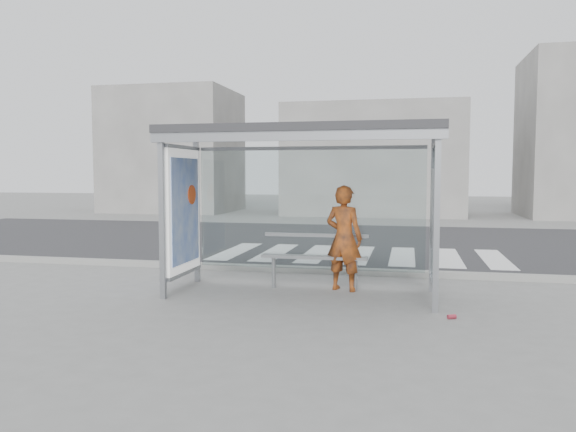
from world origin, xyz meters
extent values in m
plane|color=slate|center=(0.00, 0.00, 0.00)|extent=(80.00, 80.00, 0.00)
cube|color=#272729|center=(0.00, 7.00, 0.00)|extent=(30.00, 10.00, 0.01)
cube|color=gray|center=(0.00, 1.95, 0.06)|extent=(30.00, 0.18, 0.12)
cube|color=silver|center=(-2.50, 4.50, 0.00)|extent=(0.55, 3.00, 0.00)
cube|color=silver|center=(-1.50, 4.50, 0.00)|extent=(0.55, 3.00, 0.00)
cube|color=silver|center=(-0.50, 4.50, 0.00)|extent=(0.55, 3.00, 0.00)
cube|color=silver|center=(0.50, 4.50, 0.00)|extent=(0.55, 3.00, 0.00)
cube|color=silver|center=(1.50, 4.50, 0.00)|extent=(0.55, 3.00, 0.00)
cube|color=silver|center=(2.50, 4.50, 0.00)|extent=(0.55, 3.00, 0.00)
cube|color=silver|center=(3.50, 4.50, 0.00)|extent=(0.55, 3.00, 0.00)
cube|color=gray|center=(-2.00, -0.70, 1.25)|extent=(0.08, 0.08, 2.50)
cube|color=gray|center=(2.00, -0.70, 1.25)|extent=(0.08, 0.08, 2.50)
cube|color=gray|center=(-2.00, 0.70, 1.25)|extent=(0.08, 0.08, 2.50)
cube|color=gray|center=(2.00, 0.70, 1.25)|extent=(0.08, 0.08, 2.50)
cube|color=#2D2D30|center=(0.00, 0.00, 2.56)|extent=(4.25, 1.65, 0.12)
cube|color=gray|center=(0.00, -0.76, 2.45)|extent=(4.25, 0.06, 0.18)
cube|color=white|center=(0.00, 0.70, 1.30)|extent=(3.80, 0.02, 2.00)
cube|color=white|center=(-2.00, 0.00, 1.30)|extent=(0.15, 1.25, 2.00)
cube|color=blue|center=(-1.92, 0.00, 1.30)|extent=(0.01, 1.10, 1.70)
cylinder|color=#E04613|center=(-1.91, 0.25, 1.55)|extent=(0.02, 0.32, 0.32)
cube|color=white|center=(2.00, 0.00, 1.30)|extent=(0.03, 1.25, 2.00)
cube|color=beige|center=(1.97, 0.05, 1.40)|extent=(0.03, 0.86, 1.16)
cube|color=slate|center=(-10.00, 18.00, 3.00)|extent=(6.00, 5.00, 6.00)
cube|color=slate|center=(0.00, 18.00, 2.50)|extent=(8.00, 5.00, 5.00)
imported|color=#E04D15|center=(0.61, 0.50, 0.86)|extent=(0.72, 0.59, 1.71)
cube|color=slate|center=(0.12, 0.47, 0.53)|extent=(1.75, 0.21, 0.05)
cylinder|color=slate|center=(-0.56, 0.47, 0.25)|extent=(0.07, 0.07, 0.51)
cylinder|color=slate|center=(0.80, 0.47, 0.25)|extent=(0.07, 0.07, 0.51)
cube|color=slate|center=(0.12, 0.66, 0.87)|extent=(1.75, 0.04, 0.06)
cylinder|color=#C3394C|center=(2.20, -1.01, 0.03)|extent=(0.13, 0.10, 0.06)
camera|label=1|loc=(1.63, -8.51, 1.91)|focal=35.00mm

